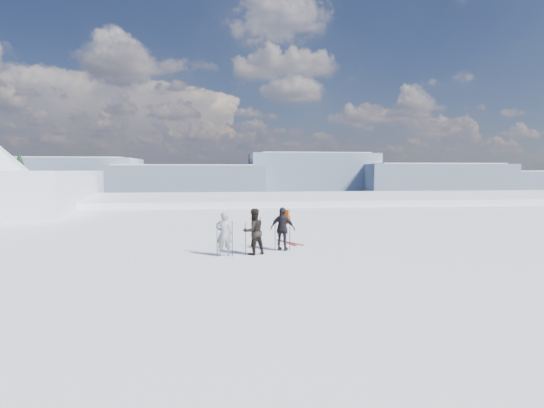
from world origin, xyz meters
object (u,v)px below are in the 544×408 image
(skier_dark, at_px, (254,231))
(skier_pack, at_px, (283,229))
(skis_loose, at_px, (288,242))
(skier_grey, at_px, (224,234))

(skier_dark, bearing_deg, skier_pack, -173.68)
(skis_loose, bearing_deg, skier_dark, -125.30)
(skier_dark, relative_size, skier_pack, 1.02)
(skier_dark, xyz_separation_m, skis_loose, (1.61, 2.28, -0.82))
(skier_dark, relative_size, skis_loose, 1.02)
(skier_dark, distance_m, skier_pack, 1.30)
(skier_pack, distance_m, skis_loose, 1.90)
(skier_grey, height_order, skier_pack, skier_pack)
(skier_grey, relative_size, skier_pack, 0.95)
(skier_dark, bearing_deg, skier_grey, -15.56)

